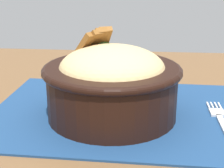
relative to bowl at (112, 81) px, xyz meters
The scene contains 4 objects.
table 0.14m from the bowl, 29.24° to the left, with size 1.08×0.84×0.74m.
placemat 0.08m from the bowl, 17.29° to the left, with size 0.47×0.29×0.00m, color navy.
bowl is the anchor object (origin of this frame).
fork 0.17m from the bowl, ahead, with size 0.02×0.12×0.00m.
Camera 1 is at (0.01, -0.49, 0.95)m, focal length 54.58 mm.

